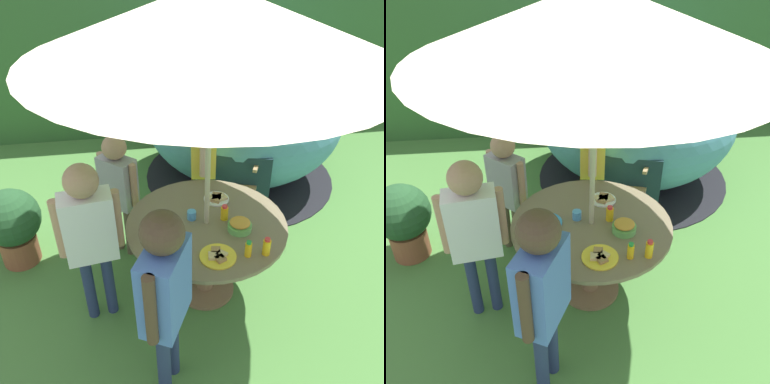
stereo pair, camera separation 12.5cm
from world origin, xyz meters
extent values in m
cube|color=#477A38|center=(0.00, 0.00, -0.01)|extent=(10.00, 10.00, 0.02)
cube|color=#33602D|center=(0.00, 3.25, 0.91)|extent=(9.00, 0.70, 1.83)
cylinder|color=brown|center=(0.00, 0.00, 0.01)|extent=(0.47, 0.47, 0.03)
cylinder|color=brown|center=(0.00, 0.00, 0.33)|extent=(0.13, 0.13, 0.65)
cylinder|color=#75664C|center=(0.00, 0.00, 0.67)|extent=(1.17, 1.17, 0.03)
cylinder|color=#B7AD8C|center=(0.00, 0.00, 1.13)|extent=(0.04, 0.04, 2.26)
cone|color=beige|center=(0.00, 0.00, 2.06)|extent=(2.17, 2.17, 0.40)
cylinder|color=tan|center=(0.19, 0.88, 0.21)|extent=(0.04, 0.04, 0.42)
cylinder|color=tan|center=(0.57, 0.70, 0.21)|extent=(0.04, 0.04, 0.42)
cylinder|color=tan|center=(0.37, 1.25, 0.21)|extent=(0.04, 0.04, 0.42)
cylinder|color=tan|center=(0.75, 1.07, 0.21)|extent=(0.04, 0.04, 0.42)
cube|color=tan|center=(0.47, 0.98, 0.44)|extent=(0.61, 0.61, 0.04)
cube|color=tan|center=(0.56, 1.16, 0.74)|extent=(0.43, 0.23, 0.58)
cube|color=tan|center=(0.28, 1.07, 0.66)|extent=(0.23, 0.42, 0.03)
cube|color=tan|center=(0.66, 0.88, 0.66)|extent=(0.23, 0.42, 0.03)
ellipsoid|color=teal|center=(0.71, 1.70, 0.74)|extent=(2.54, 2.40, 1.48)
cylinder|color=black|center=(0.71, 1.70, 0.01)|extent=(2.65, 2.65, 0.01)
cube|color=#1A313A|center=(0.46, 0.81, 0.41)|extent=(0.57, 0.19, 0.66)
cylinder|color=brown|center=(-1.53, 0.59, 0.13)|extent=(0.32, 0.32, 0.26)
sphere|color=#234C28|center=(-1.53, 0.59, 0.46)|extent=(0.48, 0.48, 0.48)
cylinder|color=brown|center=(0.13, 0.89, 0.33)|extent=(0.09, 0.09, 0.65)
cylinder|color=brown|center=(0.11, 0.73, 0.33)|extent=(0.09, 0.09, 0.65)
cube|color=yellow|center=(0.12, 0.81, 0.93)|extent=(0.26, 0.40, 0.55)
cylinder|color=#D8B293|center=(0.15, 1.02, 0.95)|extent=(0.07, 0.07, 0.49)
cylinder|color=#D8B293|center=(0.09, 0.61, 0.95)|extent=(0.07, 0.07, 0.49)
sphere|color=#D8B293|center=(0.12, 0.81, 1.32)|extent=(0.25, 0.25, 0.25)
cylinder|color=brown|center=(-0.67, 0.61, 0.26)|extent=(0.07, 0.07, 0.52)
cylinder|color=brown|center=(-0.58, 0.53, 0.26)|extent=(0.07, 0.07, 0.52)
cube|color=#99999E|center=(-0.62, 0.57, 0.73)|extent=(0.33, 0.32, 0.44)
cylinder|color=tan|center=(-0.75, 0.68, 0.75)|extent=(0.06, 0.06, 0.39)
cylinder|color=tan|center=(-0.50, 0.46, 0.75)|extent=(0.06, 0.06, 0.39)
sphere|color=tan|center=(-0.62, 0.57, 1.05)|extent=(0.19, 0.19, 0.19)
cylinder|color=navy|center=(-0.88, -0.13, 0.29)|extent=(0.08, 0.08, 0.59)
cylinder|color=navy|center=(-0.74, -0.11, 0.29)|extent=(0.08, 0.08, 0.59)
cube|color=white|center=(-0.81, -0.12, 0.83)|extent=(0.36, 0.23, 0.49)
cylinder|color=tan|center=(-1.00, -0.14, 0.86)|extent=(0.06, 0.06, 0.45)
cylinder|color=tan|center=(-0.62, -0.09, 0.86)|extent=(0.06, 0.06, 0.45)
sphere|color=tan|center=(-0.81, -0.12, 1.19)|extent=(0.22, 0.22, 0.22)
cylinder|color=navy|center=(-0.41, -0.82, 0.31)|extent=(0.08, 0.08, 0.61)
cylinder|color=navy|center=(-0.34, -0.68, 0.31)|extent=(0.08, 0.08, 0.61)
cube|color=#4C72C6|center=(-0.37, -0.75, 0.87)|extent=(0.33, 0.40, 0.52)
cylinder|color=#4C3828|center=(-0.46, -0.92, 0.90)|extent=(0.07, 0.07, 0.47)
cylinder|color=#4C3828|center=(-0.28, -0.57, 0.90)|extent=(0.07, 0.07, 0.47)
sphere|color=#4C3828|center=(-0.37, -0.75, 1.25)|extent=(0.23, 0.23, 0.23)
cylinder|color=#66B259|center=(0.22, -0.12, 0.71)|extent=(0.17, 0.17, 0.05)
ellipsoid|color=gold|center=(0.22, -0.12, 0.75)|extent=(0.15, 0.15, 0.04)
cylinder|color=#338CD8|center=(-0.32, 0.03, 0.69)|extent=(0.22, 0.22, 0.01)
cube|color=tan|center=(-0.31, 0.03, 0.70)|extent=(0.08, 0.08, 0.02)
cube|color=#9E7547|center=(-0.33, 0.07, 0.70)|extent=(0.11, 0.11, 0.02)
cube|color=tan|center=(-0.34, -0.01, 0.70)|extent=(0.08, 0.08, 0.02)
cylinder|color=yellow|center=(0.01, -0.37, 0.69)|extent=(0.24, 0.24, 0.01)
cube|color=tan|center=(0.03, -0.37, 0.70)|extent=(0.09, 0.09, 0.02)
cube|color=#9E7547|center=(0.00, -0.33, 0.70)|extent=(0.07, 0.07, 0.02)
cube|color=tan|center=(-0.02, -0.38, 0.70)|extent=(0.08, 0.08, 0.02)
cube|color=#9E7547|center=(0.01, -0.41, 0.70)|extent=(0.08, 0.08, 0.02)
cylinder|color=white|center=(0.13, 0.27, 0.69)|extent=(0.20, 0.20, 0.01)
cube|color=tan|center=(0.17, 0.27, 0.70)|extent=(0.10, 0.10, 0.02)
cube|color=#9E7547|center=(0.14, 0.30, 0.70)|extent=(0.09, 0.09, 0.02)
cube|color=tan|center=(0.10, 0.27, 0.70)|extent=(0.07, 0.07, 0.02)
cube|color=#9E7547|center=(0.12, 0.24, 0.70)|extent=(0.09, 0.09, 0.02)
cylinder|color=yellow|center=(0.20, -0.39, 0.73)|extent=(0.05, 0.05, 0.10)
cylinder|color=green|center=(0.20, -0.39, 0.79)|extent=(0.03, 0.03, 0.02)
cylinder|color=yellow|center=(-0.34, -0.39, 0.74)|extent=(0.05, 0.05, 0.11)
cylinder|color=blue|center=(-0.34, -0.39, 0.80)|extent=(0.04, 0.04, 0.02)
cylinder|color=yellow|center=(0.32, -0.39, 0.74)|extent=(0.05, 0.05, 0.11)
cylinder|color=red|center=(0.32, -0.39, 0.80)|extent=(0.04, 0.04, 0.02)
cylinder|color=yellow|center=(0.14, 0.02, 0.73)|extent=(0.06, 0.06, 0.10)
cylinder|color=red|center=(0.14, 0.02, 0.79)|extent=(0.04, 0.04, 0.02)
cylinder|color=#4C99D8|center=(-0.10, 0.06, 0.72)|extent=(0.07, 0.07, 0.07)
camera|label=1|loc=(-0.47, -2.30, 2.52)|focal=38.37mm
camera|label=2|loc=(-0.34, -2.31, 2.52)|focal=38.37mm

